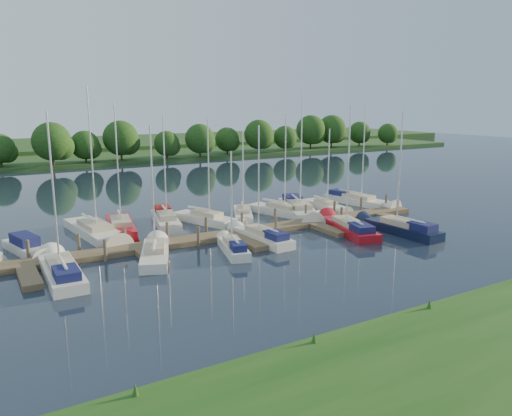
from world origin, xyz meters
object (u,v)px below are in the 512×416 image
motorboat (26,248)px  sailboat_s_2 (233,248)px  sailboat_n_5 (207,220)px  dock (235,236)px

motorboat → sailboat_s_2: (13.44, -7.77, -0.03)m
motorboat → sailboat_n_5: bearing=170.7°
dock → sailboat_n_5: bearing=88.0°
motorboat → sailboat_n_5: sailboat_n_5 is taller
sailboat_n_5 → sailboat_s_2: (-2.20, -9.32, 0.05)m
dock → sailboat_n_5: sailboat_n_5 is taller
dock → motorboat: (-15.44, 4.37, 0.16)m
dock → sailboat_s_2: bearing=-120.5°
dock → sailboat_n_5: size_ratio=3.98×
sailboat_s_2 → dock: bearing=74.3°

